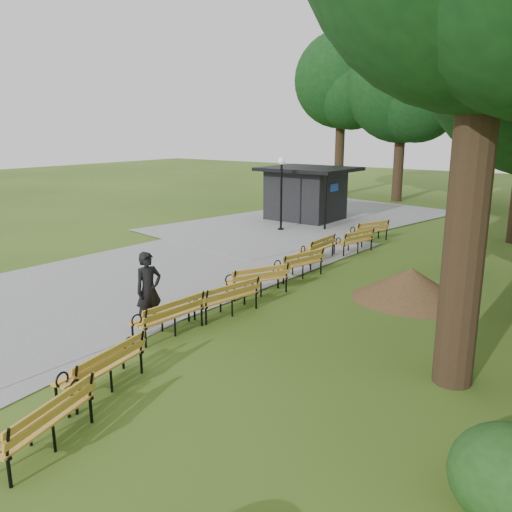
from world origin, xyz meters
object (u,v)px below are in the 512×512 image
Objects in this scene: bench_5 at (298,264)px; bench_8 at (368,231)px; bench_1 at (101,367)px; bench_3 at (226,297)px; bench_6 at (316,249)px; dirt_mound at (411,285)px; lamp_post at (281,178)px; bench_0 at (40,421)px; kiosk at (306,194)px; bench_2 at (168,315)px; person at (149,290)px; bench_7 at (353,241)px; bench_4 at (257,279)px.

bench_8 is at bearing -162.78° from bench_5.
bench_3 is at bearing 179.57° from bench_1.
dirt_mound is at bearing 60.21° from bench_6.
lamp_post reaches higher than bench_0.
bench_3 is (5.65, -13.05, -0.89)m from kiosk.
bench_2 is (-1.70, 4.17, 0.00)m from bench_0.
kiosk reaches higher than person.
kiosk reaches higher than bench_6.
bench_2 is (5.42, -14.81, -0.89)m from kiosk.
bench_1 is 1.00× the size of bench_2.
kiosk is 8.49m from bench_6.
bench_2 is at bearing -173.71° from bench_0.
bench_1 is 1.00× the size of bench_7.
lamp_post is 4.59m from bench_8.
kiosk reaches higher than bench_0.
bench_1 is 14.49m from bench_8.
bench_3 and bench_6 have the same top height.
bench_5 is at bearing 174.62° from bench_0.
dirt_mound is at bearing -36.64° from lamp_post.
kiosk is at bearing -130.44° from bench_4.
dirt_mound is at bearing -45.23° from kiosk.
bench_3 is (-1.47, 5.94, 0.00)m from bench_0.
bench_1 and bench_2 have the same top height.
dirt_mound is at bearing 150.94° from bench_2.
dirt_mound reaches higher than bench_7.
dirt_mound is at bearing 53.56° from bench_7.
bench_0 is 9.97m from bench_5.
bench_5 is (0.53, 5.59, -0.46)m from person.
bench_7 is at bearing 164.36° from bench_6.
bench_1 and bench_6 have the same top height.
bench_5 is (5.31, -9.18, -0.89)m from kiosk.
bench_4 is 8.39m from bench_8.
person is at bearing -90.00° from bench_2.
person is 0.95× the size of bench_2.
kiosk reaches higher than bench_2.
bench_6 is 1.96m from bench_7.
bench_5 is (-0.34, 3.87, 0.00)m from bench_3.
person is at bearing -71.17° from kiosk.
lamp_post is 7.89m from bench_5.
bench_3 is 3.89m from bench_5.
person is 4.84m from bench_0.
bench_7 is at bearing 31.11° from bench_8.
bench_3 is 1.00× the size of bench_5.
bench_4 is (-1.03, 6.04, 0.00)m from bench_1.
lamp_post is 1.72× the size of bench_3.
bench_1 is 1.00× the size of bench_8.
person is at bearing -70.37° from lamp_post.
bench_4 is 6.20m from bench_7.
lamp_post is 9.64m from bench_4.
kiosk reaches higher than bench_4.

